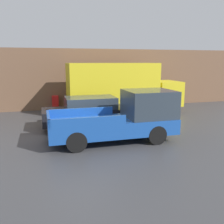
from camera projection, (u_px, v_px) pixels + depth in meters
name	position (u px, v px, depth m)	size (l,w,h in m)	color
ground_plane	(78.00, 138.00, 11.40)	(60.00, 60.00, 0.00)	#3D3D3F
building_wall	(62.00, 79.00, 17.85)	(28.00, 0.15, 4.33)	brown
pickup_truck	(125.00, 118.00, 10.86)	(5.43, 2.06, 2.18)	#194799
car	(89.00, 112.00, 13.12)	(4.69, 1.87, 1.60)	black
delivery_truck	(120.00, 87.00, 16.40)	(7.54, 2.41, 3.32)	gold
newspaper_box	(55.00, 103.00, 17.71)	(0.45, 0.40, 1.04)	red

